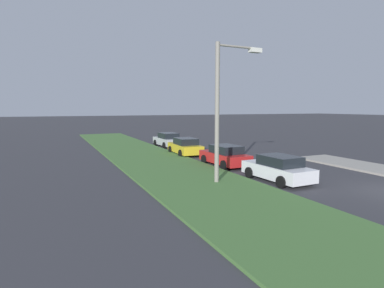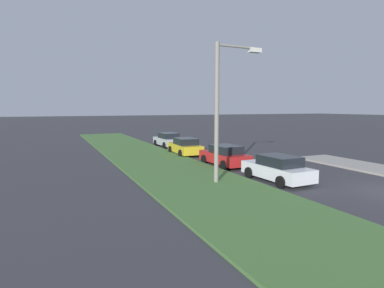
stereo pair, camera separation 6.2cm
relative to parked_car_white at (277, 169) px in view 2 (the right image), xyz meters
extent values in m
cube|color=#477238|center=(5.78, 4.36, -0.66)|extent=(60.00, 6.00, 0.12)
cube|color=silver|center=(0.05, 0.00, -0.15)|extent=(4.37, 1.97, 0.70)
cube|color=black|center=(-0.15, -0.01, 0.48)|extent=(2.26, 1.69, 0.55)
cylinder|color=black|center=(1.36, 0.96, -0.40)|extent=(0.65, 0.25, 0.64)
cylinder|color=black|center=(1.44, -0.84, -0.40)|extent=(0.65, 0.25, 0.64)
cylinder|color=black|center=(-1.34, 0.85, -0.40)|extent=(0.65, 0.25, 0.64)
cylinder|color=black|center=(-1.26, -0.95, -0.40)|extent=(0.65, 0.25, 0.64)
cube|color=red|center=(5.47, 0.26, -0.15)|extent=(4.37, 1.98, 0.70)
cube|color=black|center=(5.27, 0.25, 0.48)|extent=(2.26, 1.69, 0.55)
cylinder|color=black|center=(6.79, 1.22, -0.40)|extent=(0.65, 0.25, 0.64)
cylinder|color=black|center=(6.86, -0.58, -0.40)|extent=(0.65, 0.25, 0.64)
cylinder|color=black|center=(4.09, 1.10, -0.40)|extent=(0.65, 0.25, 0.64)
cylinder|color=black|center=(4.16, -0.69, -0.40)|extent=(0.65, 0.25, 0.64)
cube|color=gold|center=(11.52, 0.74, -0.15)|extent=(4.37, 1.97, 0.70)
cube|color=black|center=(11.32, 0.75, 0.48)|extent=(2.26, 1.69, 0.55)
cylinder|color=black|center=(12.91, 1.59, -0.40)|extent=(0.65, 0.25, 0.64)
cylinder|color=black|center=(12.83, -0.21, -0.40)|extent=(0.65, 0.25, 0.64)
cylinder|color=black|center=(10.21, 1.70, -0.40)|extent=(0.65, 0.25, 0.64)
cylinder|color=black|center=(10.14, -0.10, -0.40)|extent=(0.65, 0.25, 0.64)
cube|color=#B2B5BA|center=(17.55, 0.15, -0.15)|extent=(4.35, 1.92, 0.70)
cube|color=black|center=(17.35, 0.15, 0.48)|extent=(2.24, 1.66, 0.55)
cylinder|color=black|center=(18.87, 1.09, -0.40)|extent=(0.65, 0.24, 0.64)
cylinder|color=black|center=(18.92, -0.71, -0.40)|extent=(0.65, 0.24, 0.64)
cylinder|color=black|center=(16.17, 1.02, -0.40)|extent=(0.65, 0.24, 0.64)
cylinder|color=black|center=(16.22, -0.78, -0.40)|extent=(0.65, 0.24, 0.64)
cylinder|color=gray|center=(0.85, 3.44, 3.03)|extent=(0.24, 0.24, 7.50)
cylinder|color=gray|center=(0.89, 2.24, 6.63)|extent=(0.21, 2.40, 0.12)
cube|color=silver|center=(0.94, 1.04, 6.53)|extent=(0.39, 0.71, 0.24)
camera|label=1|loc=(-14.13, 11.68, 3.42)|focal=30.02mm
camera|label=2|loc=(-14.15, 11.62, 3.42)|focal=30.02mm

